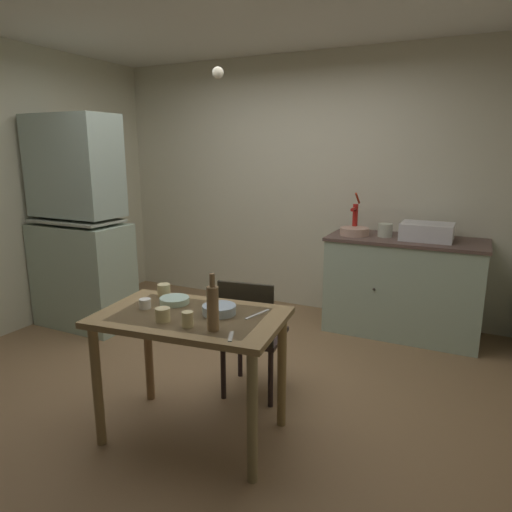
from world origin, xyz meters
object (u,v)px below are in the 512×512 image
hutch_cabinet (80,231)px  sink_basin (427,231)px  serving_bowl_wide (219,310)px  mug_tall (163,315)px  hand_pump (355,216)px  chair_far_side (251,334)px  mixing_bowl_counter (354,231)px  glass_bottle (213,307)px  dining_table (191,334)px

hutch_cabinet → sink_basin: size_ratio=4.55×
hutch_cabinet → serving_bowl_wide: size_ratio=10.34×
sink_basin → mug_tall: 2.61m
hand_pump → mug_tall: hand_pump is taller
chair_far_side → mixing_bowl_counter: bearing=79.8°
hutch_cabinet → serving_bowl_wide: (2.11, -0.97, -0.14)m
glass_bottle → sink_basin: bearing=71.5°
sink_basin → hand_pump: (-0.66, 0.05, 0.09)m
dining_table → serving_bowl_wide: bearing=28.3°
mixing_bowl_counter → hand_pump: bearing=104.4°
hand_pump → mixing_bowl_counter: size_ratio=1.45×
serving_bowl_wide → mug_tall: size_ratio=2.37×
sink_basin → chair_far_side: sink_basin is taller
hutch_cabinet → chair_far_side: bearing=-13.3°
hand_pump → mixing_bowl_counter: 0.17m
mug_tall → sink_basin: bearing=65.0°
sink_basin → dining_table: size_ratio=0.39×
hand_pump → serving_bowl_wide: 2.20m
dining_table → chair_far_side: 0.60m
serving_bowl_wide → glass_bottle: bearing=-66.8°
chair_far_side → glass_bottle: glass_bottle is taller
mixing_bowl_counter → dining_table: size_ratio=0.24×
mixing_bowl_counter → dining_table: 2.21m
hand_pump → mixing_bowl_counter: bearing=-75.6°
hutch_cabinet → serving_bowl_wide: hutch_cabinet is taller
mixing_bowl_counter → sink_basin: bearing=4.5°
dining_table → mug_tall: 0.23m
dining_table → mug_tall: bearing=-114.8°
serving_bowl_wide → hand_pump: bearing=84.2°
hand_pump → dining_table: hand_pump is taller
mixing_bowl_counter → serving_bowl_wide: mixing_bowl_counter is taller
chair_far_side → glass_bottle: size_ratio=2.79×
sink_basin → glass_bottle: (-0.79, -2.35, -0.09)m
hutch_cabinet → mixing_bowl_counter: size_ratio=7.42×
hand_pump → glass_bottle: size_ratio=1.27×
hutch_cabinet → glass_bottle: size_ratio=6.54×
hutch_cabinet → mixing_bowl_counter: hutch_cabinet is taller
hutch_cabinet → mug_tall: 2.25m
chair_far_side → hand_pump: bearing=81.2°
sink_basin → serving_bowl_wide: sink_basin is taller
dining_table → mixing_bowl_counter: bearing=79.7°
chair_far_side → mug_tall: 0.82m
hand_pump → sink_basin: bearing=-3.9°
hutch_cabinet → hand_pump: (2.33, 1.20, 0.14)m
chair_far_side → glass_bottle: bearing=-79.3°
mug_tall → dining_table: bearing=65.2°
sink_basin → hand_pump: bearing=176.1°
mixing_bowl_counter → serving_bowl_wide: size_ratio=1.39×
sink_basin → hand_pump: hand_pump is taller
hand_pump → chair_far_side: hand_pump is taller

